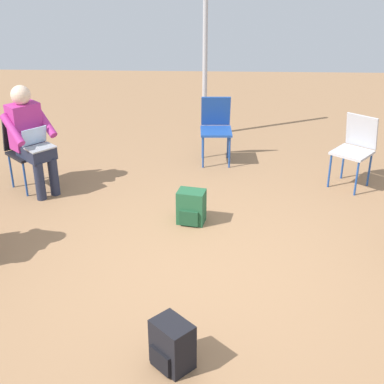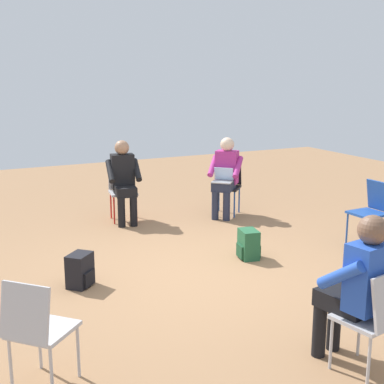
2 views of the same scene
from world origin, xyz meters
TOP-DOWN VIEW (x-y plane):
  - ground_plane at (0.00, 0.00)m, footprint 15.70×15.70m
  - chair_south at (-0.10, -2.60)m, footprint 0.41×0.45m
  - chair_southeast at (2.14, -1.72)m, footprint 0.59×0.58m
  - chair_southwest at (-1.73, -1.89)m, footprint 0.58×0.58m
  - person_with_laptop at (2.01, -1.60)m, footprint 0.64×0.64m
  - backpack_near_laptop_user at (0.21, 1.21)m, footprint 0.34×0.34m
  - backpack_by_empty_chair at (0.16, -0.87)m, footprint 0.31×0.28m
  - tent_pole_far at (0.07, -3.61)m, footprint 0.07×0.07m

SIDE VIEW (x-z plane):
  - ground_plane at x=0.00m, z-range 0.00..0.00m
  - backpack_near_laptop_user at x=0.21m, z-range -0.02..0.34m
  - backpack_by_empty_chair at x=0.16m, z-range -0.02..0.34m
  - chair_south at x=-0.10m, z-range 0.07..0.92m
  - chair_southeast at x=2.14m, z-range 0.07..0.92m
  - chair_southwest at x=-1.73m, z-range 0.07..0.92m
  - person_with_laptop at x=2.01m, z-range 0.07..1.31m
  - tent_pole_far at x=0.07m, z-range 0.00..2.44m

